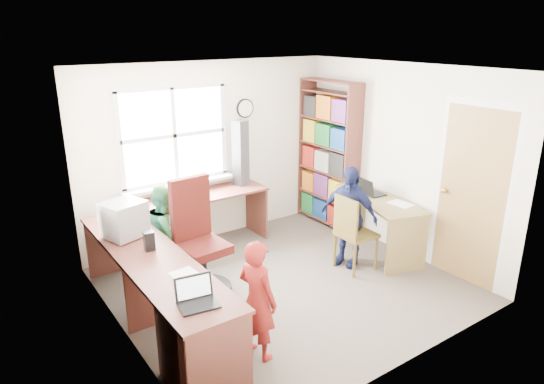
% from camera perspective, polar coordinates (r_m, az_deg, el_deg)
% --- Properties ---
extents(room, '(3.64, 3.44, 2.44)m').
position_cam_1_polar(room, '(5.23, 1.06, 1.32)').
color(room, '#494039').
rests_on(room, ground).
extents(l_desk, '(2.38, 2.95, 0.75)m').
position_cam_1_polar(l_desk, '(4.62, -9.74, -11.77)').
color(l_desk, brown).
rests_on(l_desk, ground).
extents(right_desk, '(0.94, 1.37, 0.72)m').
position_cam_1_polar(right_desk, '(6.36, 12.84, -2.56)').
color(right_desk, olive).
rests_on(right_desk, ground).
extents(bookshelf, '(0.30, 1.02, 2.10)m').
position_cam_1_polar(bookshelf, '(7.10, 6.63, 4.06)').
color(bookshelf, brown).
rests_on(bookshelf, ground).
extents(swivel_chair, '(0.63, 0.63, 1.27)m').
position_cam_1_polar(swivel_chair, '(5.38, -8.62, -6.04)').
color(swivel_chair, black).
rests_on(swivel_chair, ground).
extents(wooden_chair, '(0.42, 0.42, 0.94)m').
position_cam_1_polar(wooden_chair, '(5.82, 9.41, -4.50)').
color(wooden_chair, brown).
rests_on(wooden_chair, ground).
extents(crt_monitor, '(0.47, 0.44, 0.38)m').
position_cam_1_polar(crt_monitor, '(5.14, -16.99, -3.10)').
color(crt_monitor, '#969599').
rests_on(crt_monitor, l_desk).
extents(laptop_left, '(0.34, 0.29, 0.21)m').
position_cam_1_polar(laptop_left, '(3.89, -8.88, -12.16)').
color(laptop_left, black).
rests_on(laptop_left, l_desk).
extents(laptop_right, '(0.31, 0.35, 0.23)m').
position_cam_1_polar(laptop_right, '(6.44, 11.36, 0.19)').
color(laptop_right, black).
rests_on(laptop_right, right_desk).
extents(speaker_a, '(0.11, 0.11, 0.19)m').
position_cam_1_polar(speaker_a, '(4.82, -14.25, -5.59)').
color(speaker_a, black).
rests_on(speaker_a, l_desk).
extents(speaker_b, '(0.11, 0.11, 0.19)m').
position_cam_1_polar(speaker_b, '(5.30, -16.45, -3.52)').
color(speaker_b, black).
rests_on(speaker_b, l_desk).
extents(cd_tower, '(0.22, 0.20, 0.88)m').
position_cam_1_polar(cd_tower, '(6.54, -3.71, 4.61)').
color(cd_tower, black).
rests_on(cd_tower, l_desk).
extents(game_box, '(0.36, 0.36, 0.06)m').
position_cam_1_polar(game_box, '(6.60, 9.42, 0.57)').
color(game_box, red).
rests_on(game_box, right_desk).
extents(paper_a, '(0.25, 0.34, 0.00)m').
position_cam_1_polar(paper_a, '(4.30, -9.90, -9.73)').
color(paper_a, white).
rests_on(paper_a, l_desk).
extents(paper_b, '(0.21, 0.30, 0.00)m').
position_cam_1_polar(paper_b, '(6.19, 14.91, -1.35)').
color(paper_b, white).
rests_on(paper_b, right_desk).
extents(potted_plant, '(0.20, 0.18, 0.30)m').
position_cam_1_polar(potted_plant, '(6.18, -9.76, 0.72)').
color(potted_plant, '#317B33').
rests_on(potted_plant, l_desk).
extents(person_red, '(0.36, 0.46, 1.11)m').
position_cam_1_polar(person_red, '(4.28, -1.73, -12.58)').
color(person_red, maroon).
rests_on(person_red, ground).
extents(person_green, '(0.67, 0.71, 1.16)m').
position_cam_1_polar(person_green, '(5.61, -12.28, -4.87)').
color(person_green, '#2C6E39').
rests_on(person_green, ground).
extents(person_navy, '(0.54, 0.79, 1.25)m').
position_cam_1_polar(person_navy, '(5.94, 9.01, -2.81)').
color(person_navy, '#141A41').
rests_on(person_navy, ground).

